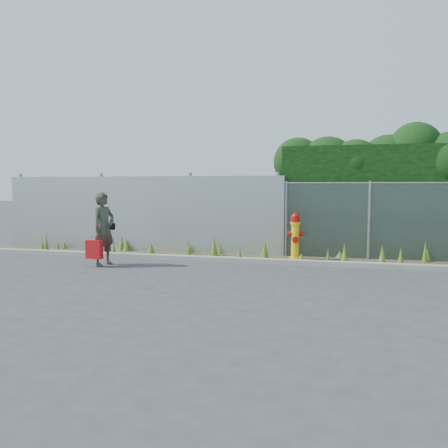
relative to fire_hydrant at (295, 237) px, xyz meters
The scene contains 10 objects.
ground 2.86m from the fire_hydrant, 118.65° to the right, with size 80.00×80.00×0.00m, color #3A3A3D.
curb 1.59m from the fire_hydrant, 154.01° to the right, with size 16.00×0.22×0.12m, color gray.
weed_strip 0.84m from the fire_hydrant, behind, with size 16.00×1.33×0.54m.
corrugated_fence 4.65m from the fire_hydrant, behind, with size 8.50×0.21×2.30m.
chainlink_fence 2.99m from the fire_hydrant, 10.64° to the left, with size 6.50×0.07×2.05m.
hedge 3.66m from the fire_hydrant, 27.66° to the left, with size 7.65×2.04×3.65m.
fire_hydrant is the anchor object (origin of this frame).
woman 4.80m from the fire_hydrant, 158.19° to the right, with size 0.65×0.43×1.78m, color #0E5C3D.
red_tote_bag 5.01m from the fire_hydrant, 155.93° to the right, with size 0.40×0.15×0.52m.
black_shoulder_bag 4.67m from the fire_hydrant, 160.61° to the right, with size 0.21×0.09×0.16m.
Camera 1 is at (2.11, -8.86, 1.92)m, focal length 35.00 mm.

